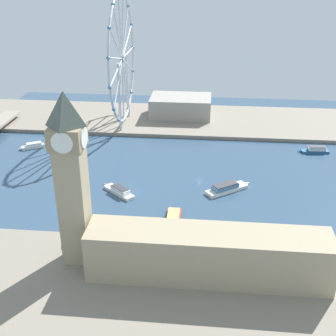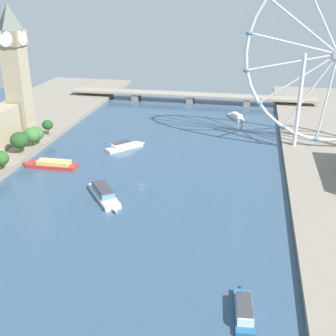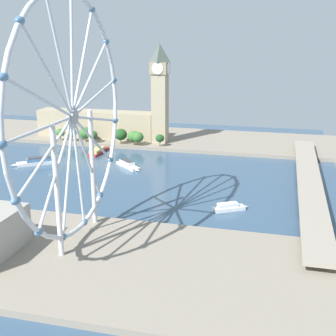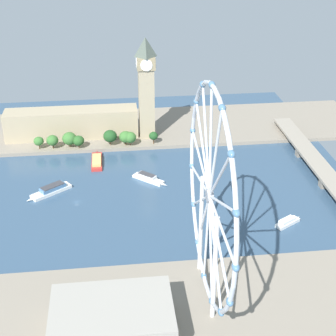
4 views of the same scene
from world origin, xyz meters
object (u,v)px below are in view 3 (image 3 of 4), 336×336
Objects in this scene: parliament_block at (97,124)px; tour_boat_4 at (98,151)px; river_bridge at (309,183)px; clock_tower at (160,92)px; ferris_wheel at (73,118)px; tour_boat_2 at (229,207)px; tour_boat_0 at (37,161)px; tour_boat_3 at (128,165)px.

tour_boat_4 is (49.13, 21.12, -13.53)m from parliament_block.
river_bridge is at bearing 60.70° from parliament_block.
clock_tower is 167.66m from river_bridge.
ferris_wheel is at bearing -46.89° from river_bridge.
tour_boat_2 is (-60.65, 66.31, -60.12)m from ferris_wheel.
river_bridge is at bearing 133.11° from ferris_wheel.
river_bridge reaches higher than tour_boat_0.
parliament_block reaches higher than tour_boat_0.
tour_boat_3 is (-10.40, 71.85, -0.28)m from tour_boat_0.
clock_tower is at bearing -128.22° from river_bridge.
river_bridge is at bearing 13.46° from tour_boat_2.
tour_boat_2 is (44.61, -46.15, -4.53)m from river_bridge.
tour_boat_4 is at bearing -108.99° from river_bridge.
ferris_wheel is 162.82m from tour_boat_0.
tour_boat_4 is at bearing -162.57° from tour_boat_0.
ferris_wheel reaches higher than tour_boat_2.
ferris_wheel is (205.62, 15.01, 13.29)m from clock_tower.
tour_boat_3 is at bearing 152.19° from tour_boat_0.
tour_boat_2 is (144.97, 81.32, -46.83)m from clock_tower.
clock_tower is at bearing -168.14° from tour_boat_0.
tour_boat_0 is at bearing 128.85° from tour_boat_2.
clock_tower is 172.69m from tour_boat_2.
tour_boat_2 is at bearing 2.54° from tour_boat_3.
tour_boat_2 is 0.58× the size of tour_boat_4.
tour_boat_2 is (59.52, 158.52, -0.40)m from tour_boat_0.
parliament_block reaches higher than tour_boat_2.
tour_boat_4 is at bearing 23.26° from parliament_block.
tour_boat_3 is at bearing -100.79° from river_bridge.
ferris_wheel is at bearing 4.17° from clock_tower.
parliament_block is at bearing -119.30° from river_bridge.
tour_boat_0 is (93.38, -11.67, -13.07)m from parliament_block.
clock_tower reaches higher than parliament_block.
clock_tower is at bearing -175.83° from ferris_wheel.
ferris_wheel is at bearing 20.66° from parliament_block.
tour_boat_0 is (85.45, -77.20, -46.43)m from clock_tower.
river_bridge is 6.37× the size of tour_boat_4.
tour_boat_2 is at bearing -45.97° from river_bridge.
tour_boat_3 is (-25.31, -132.81, -4.41)m from river_bridge.
ferris_wheel reaches higher than clock_tower.
river_bridge reaches higher than tour_boat_3.
parliament_block is at bearing -133.16° from tour_boat_0.
ferris_wheel reaches higher than tour_boat_4.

